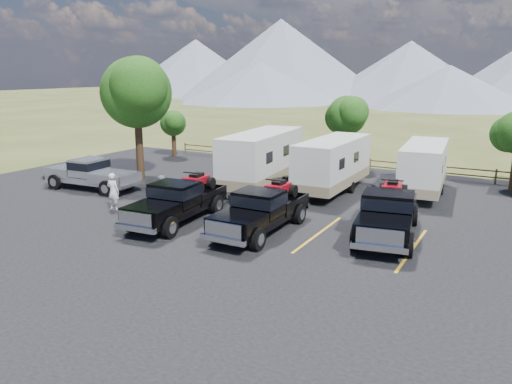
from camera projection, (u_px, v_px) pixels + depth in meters
The scene contains 17 objects.
ground at pixel (231, 256), 19.24m from camera, with size 320.00×320.00×0.00m, color #404D20.
asphalt_lot at pixel (267, 233), 21.79m from camera, with size 44.00×34.00×0.04m, color black.
stall_lines at pixel (277, 227), 22.64m from camera, with size 12.12×5.50×0.01m.
tree_big_nw at pixel (136, 93), 31.49m from camera, with size 5.54×5.18×7.84m.
tree_north at pixel (347, 116), 35.46m from camera, with size 3.46×3.24×5.25m.
tree_nw_small at pixel (173, 123), 40.58m from camera, with size 2.59×2.43×3.85m.
rail_fence at pixel (399, 166), 33.90m from camera, with size 36.12×0.12×1.00m.
mountain_range at pixel (451, 66), 111.11m from camera, with size 209.00×71.00×20.00m.
rig_left at pixel (178, 200), 23.25m from camera, with size 2.63×6.52×2.13m.
rig_center at pixel (262, 209), 21.76m from camera, with size 2.26×6.33×2.11m.
rig_right at pixel (388, 212), 21.16m from camera, with size 3.16×6.89×2.21m.
trailer_left at pixel (262, 159), 29.82m from camera, with size 3.25×9.72×3.36m.
trailer_center at pixel (333, 165), 28.79m from camera, with size 2.39×8.89×3.10m.
trailer_right at pixel (424, 168), 28.30m from camera, with size 2.82×8.43×2.91m.
pickup_silver at pixel (91, 174), 29.61m from camera, with size 6.26×2.45×1.85m.
person_a at pixel (113, 191), 25.26m from camera, with size 0.70×0.46×1.91m, color white.
person_b at pixel (163, 195), 24.55m from camera, with size 0.93×0.73×1.92m, color gray.
Camera 1 is at (9.60, -15.40, 6.94)m, focal length 35.00 mm.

